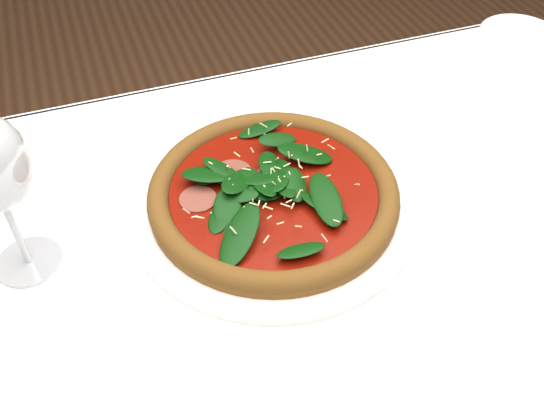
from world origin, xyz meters
name	(u,v)px	position (x,y,z in m)	size (l,w,h in m)	color
dining_table	(303,308)	(0.00, 0.00, 0.65)	(1.21, 0.81, 0.75)	white
plate	(273,202)	(-0.01, 0.09, 0.76)	(0.36, 0.36, 0.02)	white
pizza	(273,190)	(-0.01, 0.09, 0.78)	(0.32, 0.32, 0.04)	#935D23
saucer_far	(520,34)	(0.54, 0.34, 0.76)	(0.14, 0.14, 0.01)	white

